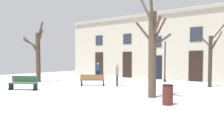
{
  "coord_description": "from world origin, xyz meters",
  "views": [
    {
      "loc": [
        8.54,
        -10.0,
        1.94
      ],
      "look_at": [
        0.0,
        1.92,
        1.21
      ],
      "focal_mm": 34.65,
      "sensor_mm": 36.0,
      "label": 1
    }
  ],
  "objects_px": {
    "litter_bin": "(168,95)",
    "bench_near_center_tree": "(92,80)",
    "bench_back_to_back_left": "(24,83)",
    "person_crossing_plaza": "(98,70)",
    "person_near_bench": "(117,74)",
    "tree_left_of_center": "(38,54)",
    "tree_foreground": "(211,58)",
    "streetlamp": "(165,54)",
    "tree_center": "(152,50)"
  },
  "relations": [
    {
      "from": "litter_bin",
      "to": "bench_near_center_tree",
      "type": "relative_size",
      "value": 0.51
    },
    {
      "from": "bench_back_to_back_left",
      "to": "person_crossing_plaza",
      "type": "bearing_deg",
      "value": 75.01
    },
    {
      "from": "bench_near_center_tree",
      "to": "person_near_bench",
      "type": "distance_m",
      "value": 1.86
    },
    {
      "from": "tree_left_of_center",
      "to": "person_crossing_plaza",
      "type": "bearing_deg",
      "value": 76.54
    },
    {
      "from": "tree_left_of_center",
      "to": "bench_back_to_back_left",
      "type": "bearing_deg",
      "value": -45.87
    },
    {
      "from": "tree_left_of_center",
      "to": "tree_foreground",
      "type": "height_order",
      "value": "tree_left_of_center"
    },
    {
      "from": "bench_back_to_back_left",
      "to": "tree_left_of_center",
      "type": "bearing_deg",
      "value": 108.17
    },
    {
      "from": "litter_bin",
      "to": "person_near_bench",
      "type": "distance_m",
      "value": 6.66
    },
    {
      "from": "streetlamp",
      "to": "person_crossing_plaza",
      "type": "xyz_separation_m",
      "value": [
        -7.25,
        -0.21,
        -1.52
      ]
    },
    {
      "from": "tree_center",
      "to": "litter_bin",
      "type": "height_order",
      "value": "tree_center"
    },
    {
      "from": "tree_center",
      "to": "tree_foreground",
      "type": "bearing_deg",
      "value": 76.32
    },
    {
      "from": "person_near_bench",
      "to": "person_crossing_plaza",
      "type": "height_order",
      "value": "person_near_bench"
    },
    {
      "from": "streetlamp",
      "to": "person_near_bench",
      "type": "bearing_deg",
      "value": -108.07
    },
    {
      "from": "tree_foreground",
      "to": "bench_near_center_tree",
      "type": "height_order",
      "value": "tree_foreground"
    },
    {
      "from": "tree_center",
      "to": "person_crossing_plaza",
      "type": "distance_m",
      "value": 12.3
    },
    {
      "from": "person_crossing_plaza",
      "to": "litter_bin",
      "type": "bearing_deg",
      "value": -53.71
    },
    {
      "from": "streetlamp",
      "to": "bench_near_center_tree",
      "type": "bearing_deg",
      "value": -118.43
    },
    {
      "from": "bench_back_to_back_left",
      "to": "person_crossing_plaza",
      "type": "distance_m",
      "value": 9.87
    },
    {
      "from": "bench_near_center_tree",
      "to": "bench_back_to_back_left",
      "type": "xyz_separation_m",
      "value": [
        -2.21,
        -4.06,
        0.01
      ]
    },
    {
      "from": "streetlamp",
      "to": "person_near_bench",
      "type": "distance_m",
      "value": 5.39
    },
    {
      "from": "bench_near_center_tree",
      "to": "person_near_bench",
      "type": "bearing_deg",
      "value": 177.15
    },
    {
      "from": "litter_bin",
      "to": "bench_back_to_back_left",
      "type": "xyz_separation_m",
      "value": [
        -9.08,
        -0.98,
        0.02
      ]
    },
    {
      "from": "tree_left_of_center",
      "to": "tree_foreground",
      "type": "xyz_separation_m",
      "value": [
        12.65,
        4.94,
        -0.36
      ]
    },
    {
      "from": "tree_left_of_center",
      "to": "bench_near_center_tree",
      "type": "bearing_deg",
      "value": 6.03
    },
    {
      "from": "tree_center",
      "to": "litter_bin",
      "type": "bearing_deg",
      "value": -43.32
    },
    {
      "from": "streetlamp",
      "to": "litter_bin",
      "type": "relative_size",
      "value": 4.51
    },
    {
      "from": "person_crossing_plaza",
      "to": "tree_foreground",
      "type": "bearing_deg",
      "value": -21.79
    },
    {
      "from": "litter_bin",
      "to": "person_crossing_plaza",
      "type": "xyz_separation_m",
      "value": [
        -10.96,
        8.7,
        0.42
      ]
    },
    {
      "from": "tree_center",
      "to": "litter_bin",
      "type": "xyz_separation_m",
      "value": [
        1.3,
        -1.23,
        -1.95
      ]
    },
    {
      "from": "tree_foreground",
      "to": "person_near_bench",
      "type": "relative_size",
      "value": 2.67
    },
    {
      "from": "tree_center",
      "to": "person_crossing_plaza",
      "type": "xyz_separation_m",
      "value": [
        -9.66,
        7.47,
        -1.53
      ]
    },
    {
      "from": "tree_left_of_center",
      "to": "streetlamp",
      "type": "xyz_separation_m",
      "value": [
        8.74,
        6.43,
        -0.01
      ]
    },
    {
      "from": "litter_bin",
      "to": "person_near_bench",
      "type": "bearing_deg",
      "value": 143.17
    },
    {
      "from": "tree_center",
      "to": "streetlamp",
      "type": "relative_size",
      "value": 1.34
    },
    {
      "from": "litter_bin",
      "to": "streetlamp",
      "type": "bearing_deg",
      "value": 112.58
    },
    {
      "from": "tree_center",
      "to": "bench_near_center_tree",
      "type": "bearing_deg",
      "value": 161.64
    },
    {
      "from": "tree_left_of_center",
      "to": "person_crossing_plaza",
      "type": "height_order",
      "value": "tree_left_of_center"
    },
    {
      "from": "streetlamp",
      "to": "tree_left_of_center",
      "type": "bearing_deg",
      "value": -143.66
    },
    {
      "from": "bench_back_to_back_left",
      "to": "person_crossing_plaza",
      "type": "relative_size",
      "value": 1.17
    },
    {
      "from": "tree_foreground",
      "to": "litter_bin",
      "type": "relative_size",
      "value": 5.14
    },
    {
      "from": "litter_bin",
      "to": "bench_back_to_back_left",
      "type": "distance_m",
      "value": 9.13
    },
    {
      "from": "litter_bin",
      "to": "bench_near_center_tree",
      "type": "bearing_deg",
      "value": 155.89
    },
    {
      "from": "tree_foreground",
      "to": "bench_back_to_back_left",
      "type": "xyz_separation_m",
      "value": [
        -9.29,
        -8.41,
        -1.58
      ]
    },
    {
      "from": "tree_foreground",
      "to": "streetlamp",
      "type": "xyz_separation_m",
      "value": [
        -3.91,
        1.49,
        0.35
      ]
    },
    {
      "from": "tree_foreground",
      "to": "person_crossing_plaza",
      "type": "height_order",
      "value": "tree_foreground"
    },
    {
      "from": "streetlamp",
      "to": "bench_near_center_tree",
      "type": "distance_m",
      "value": 6.92
    },
    {
      "from": "tree_center",
      "to": "bench_near_center_tree",
      "type": "height_order",
      "value": "tree_center"
    },
    {
      "from": "streetlamp",
      "to": "tree_foreground",
      "type": "bearing_deg",
      "value": -20.83
    },
    {
      "from": "person_crossing_plaza",
      "to": "person_near_bench",
      "type": "bearing_deg",
      "value": -55.17
    },
    {
      "from": "tree_center",
      "to": "person_crossing_plaza",
      "type": "relative_size",
      "value": 3.32
    }
  ]
}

